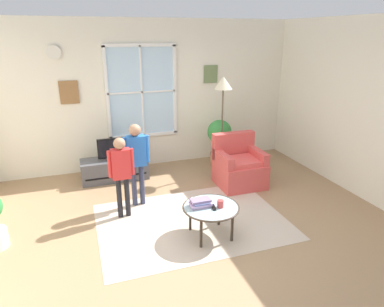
{
  "coord_description": "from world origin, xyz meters",
  "views": [
    {
      "loc": [
        -1.28,
        -3.74,
        2.51
      ],
      "look_at": [
        0.14,
        0.43,
        0.94
      ],
      "focal_mm": 31.85,
      "sensor_mm": 36.0,
      "label": 1
    }
  ],
  "objects_px": {
    "person_blue_shirt": "(136,156)",
    "person_red_shirt": "(121,169)",
    "book_stack": "(200,203)",
    "potted_plant_by_window": "(219,138)",
    "tv_stand": "(115,169)",
    "armchair": "(239,167)",
    "cup": "(220,204)",
    "television": "(113,148)",
    "coffee_table": "(211,209)",
    "floor_lamp": "(223,93)",
    "remote_near_books": "(214,207)"
  },
  "relations": [
    {
      "from": "tv_stand",
      "to": "remote_near_books",
      "type": "xyz_separation_m",
      "value": [
        0.97,
        -2.3,
        0.24
      ]
    },
    {
      "from": "person_blue_shirt",
      "to": "potted_plant_by_window",
      "type": "height_order",
      "value": "person_blue_shirt"
    },
    {
      "from": "remote_near_books",
      "to": "television",
      "type": "bearing_deg",
      "value": 112.81
    },
    {
      "from": "cup",
      "to": "person_blue_shirt",
      "type": "xyz_separation_m",
      "value": [
        -0.83,
        1.21,
        0.33
      ]
    },
    {
      "from": "television",
      "to": "coffee_table",
      "type": "distance_m",
      "value": 2.45
    },
    {
      "from": "person_blue_shirt",
      "to": "potted_plant_by_window",
      "type": "relative_size",
      "value": 1.38
    },
    {
      "from": "armchair",
      "to": "book_stack",
      "type": "bearing_deg",
      "value": -132.5
    },
    {
      "from": "remote_near_books",
      "to": "floor_lamp",
      "type": "distance_m",
      "value": 2.48
    },
    {
      "from": "book_stack",
      "to": "person_red_shirt",
      "type": "height_order",
      "value": "person_red_shirt"
    },
    {
      "from": "television",
      "to": "potted_plant_by_window",
      "type": "height_order",
      "value": "potted_plant_by_window"
    },
    {
      "from": "television",
      "to": "potted_plant_by_window",
      "type": "relative_size",
      "value": 0.59
    },
    {
      "from": "tv_stand",
      "to": "cup",
      "type": "distance_m",
      "value": 2.56
    },
    {
      "from": "television",
      "to": "person_red_shirt",
      "type": "bearing_deg",
      "value": -91.6
    },
    {
      "from": "armchair",
      "to": "person_blue_shirt",
      "type": "relative_size",
      "value": 0.68
    },
    {
      "from": "armchair",
      "to": "person_blue_shirt",
      "type": "xyz_separation_m",
      "value": [
        -1.78,
        -0.18,
        0.47
      ]
    },
    {
      "from": "television",
      "to": "book_stack",
      "type": "relative_size",
      "value": 2.03
    },
    {
      "from": "tv_stand",
      "to": "person_red_shirt",
      "type": "bearing_deg",
      "value": -91.59
    },
    {
      "from": "television",
      "to": "coffee_table",
      "type": "bearing_deg",
      "value": -67.12
    },
    {
      "from": "armchair",
      "to": "potted_plant_by_window",
      "type": "distance_m",
      "value": 0.99
    },
    {
      "from": "remote_near_books",
      "to": "tv_stand",
      "type": "bearing_deg",
      "value": 112.79
    },
    {
      "from": "book_stack",
      "to": "floor_lamp",
      "type": "height_order",
      "value": "floor_lamp"
    },
    {
      "from": "armchair",
      "to": "book_stack",
      "type": "relative_size",
      "value": 3.26
    },
    {
      "from": "book_stack",
      "to": "potted_plant_by_window",
      "type": "height_order",
      "value": "potted_plant_by_window"
    },
    {
      "from": "remote_near_books",
      "to": "potted_plant_by_window",
      "type": "height_order",
      "value": "potted_plant_by_window"
    },
    {
      "from": "book_stack",
      "to": "armchair",
      "type": "bearing_deg",
      "value": 47.5
    },
    {
      "from": "armchair",
      "to": "floor_lamp",
      "type": "height_order",
      "value": "floor_lamp"
    },
    {
      "from": "armchair",
      "to": "coffee_table",
      "type": "distance_m",
      "value": 1.71
    },
    {
      "from": "book_stack",
      "to": "potted_plant_by_window",
      "type": "bearing_deg",
      "value": 61.48
    },
    {
      "from": "coffee_table",
      "to": "remote_near_books",
      "type": "bearing_deg",
      "value": -70.41
    },
    {
      "from": "television",
      "to": "book_stack",
      "type": "bearing_deg",
      "value": -69.43
    },
    {
      "from": "armchair",
      "to": "person_blue_shirt",
      "type": "height_order",
      "value": "person_blue_shirt"
    },
    {
      "from": "book_stack",
      "to": "person_blue_shirt",
      "type": "distance_m",
      "value": 1.3
    },
    {
      "from": "book_stack",
      "to": "tv_stand",
      "type": "bearing_deg",
      "value": 110.55
    },
    {
      "from": "television",
      "to": "remote_near_books",
      "type": "height_order",
      "value": "television"
    },
    {
      "from": "book_stack",
      "to": "floor_lamp",
      "type": "distance_m",
      "value": 2.45
    },
    {
      "from": "person_red_shirt",
      "to": "floor_lamp",
      "type": "xyz_separation_m",
      "value": [
        1.99,
        1.1,
        0.76
      ]
    },
    {
      "from": "coffee_table",
      "to": "book_stack",
      "type": "relative_size",
      "value": 2.75
    },
    {
      "from": "coffee_table",
      "to": "remote_near_books",
      "type": "relative_size",
      "value": 5.24
    },
    {
      "from": "tv_stand",
      "to": "armchair",
      "type": "distance_m",
      "value": 2.21
    },
    {
      "from": "remote_near_books",
      "to": "coffee_table",
      "type": "bearing_deg",
      "value": 109.59
    },
    {
      "from": "person_blue_shirt",
      "to": "tv_stand",
      "type": "bearing_deg",
      "value": 101.55
    },
    {
      "from": "cup",
      "to": "remote_near_books",
      "type": "relative_size",
      "value": 0.7
    },
    {
      "from": "person_blue_shirt",
      "to": "person_red_shirt",
      "type": "relative_size",
      "value": 1.08
    },
    {
      "from": "television",
      "to": "person_blue_shirt",
      "type": "xyz_separation_m",
      "value": [
        0.23,
        -1.1,
        0.21
      ]
    },
    {
      "from": "remote_near_books",
      "to": "floor_lamp",
      "type": "bearing_deg",
      "value": 63.98
    },
    {
      "from": "armchair",
      "to": "remote_near_books",
      "type": "height_order",
      "value": "armchair"
    },
    {
      "from": "book_stack",
      "to": "person_red_shirt",
      "type": "distance_m",
      "value": 1.22
    },
    {
      "from": "television",
      "to": "remote_near_books",
      "type": "bearing_deg",
      "value": -67.19
    },
    {
      "from": "armchair",
      "to": "cup",
      "type": "relative_size",
      "value": 8.85
    },
    {
      "from": "television",
      "to": "armchair",
      "type": "bearing_deg",
      "value": -24.47
    }
  ]
}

